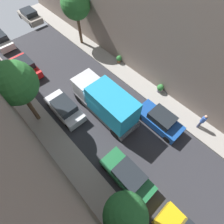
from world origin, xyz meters
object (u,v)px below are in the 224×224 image
at_px(parked_car_left_3, 65,108).
at_px(pedestrian, 202,121).
at_px(street_tree_2, 15,84).
at_px(street_tree_0, 126,216).
at_px(potted_plant_1, 160,88).
at_px(parked_car_right_2, 30,16).
at_px(parked_car_left_4, 26,67).
at_px(parked_car_left_5, 0,40).
at_px(delivery_truck, 106,103).
at_px(parked_car_right_1, 160,120).
at_px(parked_car_left_2, 128,176).
at_px(potted_plant_3, 119,59).
at_px(street_tree_1, 76,4).

xyz_separation_m(parked_car_left_3, pedestrian, (7.74, -9.23, 0.35)).
height_order(pedestrian, street_tree_2, street_tree_2).
bearing_deg(street_tree_0, potted_plant_1, 26.66).
distance_m(parked_car_right_2, street_tree_0, 27.33).
bearing_deg(parked_car_left_4, parked_car_right_2, 59.35).
relative_size(parked_car_left_5, delivery_truck, 0.64).
bearing_deg(parked_car_left_5, delivery_truck, -80.77).
relative_size(parked_car_right_1, potted_plant_1, 4.71).
distance_m(parked_car_right_2, pedestrian, 25.88).
bearing_deg(potted_plant_1, parked_car_left_2, -156.39).
height_order(parked_car_right_1, potted_plant_3, parked_car_right_1).
distance_m(parked_car_left_3, potted_plant_3, 8.56).
xyz_separation_m(parked_car_left_2, pedestrian, (7.74, -1.22, 0.35)).
bearing_deg(parked_car_right_1, potted_plant_3, 69.87).
height_order(parked_car_left_4, potted_plant_3, parked_car_left_4).
height_order(parked_car_left_3, parked_car_left_4, same).
bearing_deg(street_tree_1, potted_plant_3, -81.48).
xyz_separation_m(parked_car_left_5, potted_plant_3, (8.42, -12.37, -0.10)).
relative_size(parked_car_left_4, street_tree_2, 0.67).
height_order(parked_car_left_3, potted_plant_1, parked_car_left_3).
distance_m(parked_car_left_2, potted_plant_1, 9.16).
xyz_separation_m(street_tree_1, potted_plant_1, (0.85, -11.79, -4.02)).
xyz_separation_m(parked_car_left_3, delivery_truck, (2.70, -2.66, 1.07)).
relative_size(pedestrian, potted_plant_3, 2.06).
xyz_separation_m(parked_car_left_4, potted_plant_1, (8.39, -11.77, -0.09)).
relative_size(parked_car_right_1, delivery_truck, 0.64).
distance_m(street_tree_0, street_tree_2, 10.82).
xyz_separation_m(street_tree_0, potted_plant_3, (10.50, 11.18, -2.91)).
distance_m(parked_car_left_4, pedestrian, 18.37).
relative_size(parked_car_left_5, parked_car_right_2, 1.00).
bearing_deg(potted_plant_1, parked_car_left_4, 125.48).
distance_m(parked_car_left_5, street_tree_0, 23.81).
distance_m(parked_car_left_3, potted_plant_1, 9.45).
distance_m(parked_car_right_2, street_tree_1, 10.13).
distance_m(parked_car_left_2, parked_car_left_3, 8.01).
bearing_deg(parked_car_right_2, street_tree_1, -76.76).
xyz_separation_m(parked_car_left_2, parked_car_right_2, (5.40, 24.55, 0.00)).
height_order(parked_car_right_1, street_tree_1, street_tree_1).
bearing_deg(parked_car_left_2, parked_car_left_5, 90.00).
xyz_separation_m(parked_car_right_1, pedestrian, (2.34, -2.58, 0.35)).
bearing_deg(pedestrian, parked_car_left_3, 129.98).
height_order(parked_car_left_3, street_tree_2, street_tree_2).
height_order(parked_car_right_2, pedestrian, pedestrian).
distance_m(parked_car_right_1, street_tree_1, 14.80).
xyz_separation_m(parked_car_right_1, street_tree_1, (2.14, 14.10, 3.93)).
relative_size(parked_car_left_4, street_tree_1, 0.69).
distance_m(pedestrian, potted_plant_3, 10.84).
xyz_separation_m(parked_car_left_4, delivery_truck, (2.70, -10.08, 1.07)).
xyz_separation_m(parked_car_left_3, street_tree_2, (-2.22, 1.15, 4.03)).
xyz_separation_m(parked_car_left_5, street_tree_1, (7.54, -6.50, 3.93)).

